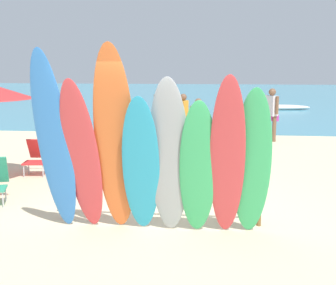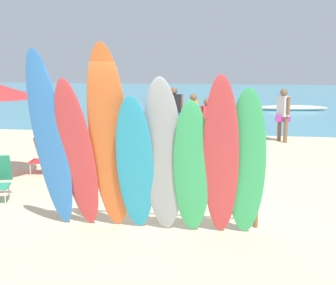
{
  "view_description": "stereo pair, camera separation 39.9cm",
  "coord_description": "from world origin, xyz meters",
  "px_view_note": "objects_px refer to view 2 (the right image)",
  "views": [
    {
      "loc": [
        0.91,
        -6.83,
        2.47
      ],
      "look_at": [
        0.0,
        1.06,
        1.09
      ],
      "focal_mm": 48.63,
      "sensor_mm": 36.0,
      "label": 1
    },
    {
      "loc": [
        1.3,
        -6.77,
        2.47
      ],
      "look_at": [
        0.0,
        1.06,
        1.09
      ],
      "focal_mm": 48.63,
      "sensor_mm": 36.0,
      "label": 2
    }
  ],
  "objects_px": {
    "beachgoer_midbeach": "(193,115)",
    "beachgoer_near_rack": "(174,109)",
    "surfboard_teal_3": "(135,166)",
    "surfboard_blue_0": "(50,142)",
    "surfboard_orange_2": "(110,142)",
    "surfboard_green_5": "(192,169)",
    "surfboard_green_7": "(246,165)",
    "beachgoer_photographing": "(207,121)",
    "surfboard_red_1": "(78,156)",
    "beachgoer_strolling": "(283,111)",
    "surfboard_grey_4": "(163,158)",
    "beach_chair_red": "(44,154)",
    "surfboard_red_6": "(221,160)",
    "surfboard_rack": "(157,189)",
    "distant_boat": "(292,108)"
  },
  "relations": [
    {
      "from": "beachgoer_midbeach",
      "to": "beachgoer_near_rack",
      "type": "height_order",
      "value": "beachgoer_near_rack"
    },
    {
      "from": "surfboard_red_6",
      "to": "surfboard_rack",
      "type": "bearing_deg",
      "value": 147.03
    },
    {
      "from": "surfboard_blue_0",
      "to": "surfboard_teal_3",
      "type": "bearing_deg",
      "value": 6.7
    },
    {
      "from": "surfboard_green_5",
      "to": "distant_boat",
      "type": "height_order",
      "value": "surfboard_green_5"
    },
    {
      "from": "surfboard_green_5",
      "to": "beachgoer_midbeach",
      "type": "distance_m",
      "value": 7.84
    },
    {
      "from": "surfboard_rack",
      "to": "surfboard_green_7",
      "type": "xyz_separation_m",
      "value": [
        1.37,
        -0.55,
        0.56
      ]
    },
    {
      "from": "surfboard_grey_4",
      "to": "beachgoer_midbeach",
      "type": "relative_size",
      "value": 1.53
    },
    {
      "from": "surfboard_teal_3",
      "to": "surfboard_green_5",
      "type": "distance_m",
      "value": 0.81
    },
    {
      "from": "surfboard_red_6",
      "to": "surfboard_green_7",
      "type": "bearing_deg",
      "value": 16.87
    },
    {
      "from": "distant_boat",
      "to": "surfboard_blue_0",
      "type": "bearing_deg",
      "value": -105.61
    },
    {
      "from": "surfboard_green_7",
      "to": "surfboard_blue_0",
      "type": "bearing_deg",
      "value": -178.2
    },
    {
      "from": "surfboard_blue_0",
      "to": "surfboard_orange_2",
      "type": "bearing_deg",
      "value": 5.57
    },
    {
      "from": "surfboard_blue_0",
      "to": "beachgoer_midbeach",
      "type": "relative_size",
      "value": 1.78
    },
    {
      "from": "beachgoer_photographing",
      "to": "surfboard_red_6",
      "type": "bearing_deg",
      "value": -121.99
    },
    {
      "from": "surfboard_rack",
      "to": "surfboard_orange_2",
      "type": "distance_m",
      "value": 1.21
    },
    {
      "from": "surfboard_orange_2",
      "to": "beachgoer_midbeach",
      "type": "height_order",
      "value": "surfboard_orange_2"
    },
    {
      "from": "surfboard_blue_0",
      "to": "beachgoer_strolling",
      "type": "xyz_separation_m",
      "value": [
        3.99,
        8.7,
        -0.37
      ]
    },
    {
      "from": "surfboard_green_7",
      "to": "surfboard_orange_2",
      "type": "bearing_deg",
      "value": -177.2
    },
    {
      "from": "surfboard_red_1",
      "to": "surfboard_red_6",
      "type": "bearing_deg",
      "value": 5.12
    },
    {
      "from": "surfboard_rack",
      "to": "beachgoer_midbeach",
      "type": "bearing_deg",
      "value": 91.83
    },
    {
      "from": "beachgoer_strolling",
      "to": "beachgoer_photographing",
      "type": "relative_size",
      "value": 1.13
    },
    {
      "from": "surfboard_rack",
      "to": "surfboard_red_6",
      "type": "distance_m",
      "value": 1.37
    },
    {
      "from": "surfboard_blue_0",
      "to": "surfboard_red_6",
      "type": "distance_m",
      "value": 2.46
    },
    {
      "from": "surfboard_blue_0",
      "to": "surfboard_red_6",
      "type": "xyz_separation_m",
      "value": [
        2.46,
        0.01,
        -0.17
      ]
    },
    {
      "from": "surfboard_red_1",
      "to": "surfboard_teal_3",
      "type": "distance_m",
      "value": 0.86
    },
    {
      "from": "surfboard_rack",
      "to": "surfboard_red_6",
      "type": "height_order",
      "value": "surfboard_red_6"
    },
    {
      "from": "beachgoer_near_rack",
      "to": "surfboard_green_5",
      "type": "bearing_deg",
      "value": -106.09
    },
    {
      "from": "surfboard_red_6",
      "to": "surfboard_green_7",
      "type": "height_order",
      "value": "surfboard_red_6"
    },
    {
      "from": "surfboard_grey_4",
      "to": "beachgoer_photographing",
      "type": "height_order",
      "value": "surfboard_grey_4"
    },
    {
      "from": "surfboard_red_1",
      "to": "surfboard_green_7",
      "type": "height_order",
      "value": "surfboard_red_1"
    },
    {
      "from": "beachgoer_midbeach",
      "to": "beachgoer_strolling",
      "type": "distance_m",
      "value": 2.91
    },
    {
      "from": "surfboard_teal_3",
      "to": "beachgoer_near_rack",
      "type": "bearing_deg",
      "value": 89.91
    },
    {
      "from": "surfboard_red_1",
      "to": "surfboard_teal_3",
      "type": "xyz_separation_m",
      "value": [
        0.85,
        0.0,
        -0.11
      ]
    },
    {
      "from": "beachgoer_near_rack",
      "to": "surfboard_red_1",
      "type": "bearing_deg",
      "value": -116.82
    },
    {
      "from": "beach_chair_red",
      "to": "surfboard_green_7",
      "type": "bearing_deg",
      "value": -44.0
    },
    {
      "from": "beachgoer_midbeach",
      "to": "surfboard_rack",
      "type": "bearing_deg",
      "value": -161.43
    },
    {
      "from": "beachgoer_near_rack",
      "to": "beach_chair_red",
      "type": "distance_m",
      "value": 5.76
    },
    {
      "from": "surfboard_orange_2",
      "to": "surfboard_red_6",
      "type": "relative_size",
      "value": 1.16
    },
    {
      "from": "surfboard_red_6",
      "to": "beach_chair_red",
      "type": "distance_m",
      "value": 5.55
    },
    {
      "from": "surfboard_teal_3",
      "to": "beachgoer_near_rack",
      "type": "height_order",
      "value": "surfboard_teal_3"
    },
    {
      "from": "surfboard_red_1",
      "to": "surfboard_blue_0",
      "type": "bearing_deg",
      "value": -170.21
    },
    {
      "from": "surfboard_blue_0",
      "to": "beachgoer_photographing",
      "type": "height_order",
      "value": "surfboard_blue_0"
    },
    {
      "from": "surfboard_blue_0",
      "to": "surfboard_grey_4",
      "type": "distance_m",
      "value": 1.66
    },
    {
      "from": "surfboard_green_7",
      "to": "beachgoer_photographing",
      "type": "distance_m",
      "value": 6.77
    },
    {
      "from": "beachgoer_strolling",
      "to": "distant_boat",
      "type": "height_order",
      "value": "beachgoer_strolling"
    },
    {
      "from": "surfboard_grey_4",
      "to": "beachgoer_photographing",
      "type": "relative_size",
      "value": 1.59
    },
    {
      "from": "beachgoer_strolling",
      "to": "surfboard_rack",
      "type": "bearing_deg",
      "value": -48.33
    },
    {
      "from": "surfboard_red_6",
      "to": "beach_chair_red",
      "type": "height_order",
      "value": "surfboard_red_6"
    },
    {
      "from": "beachgoer_photographing",
      "to": "surfboard_rack",
      "type": "bearing_deg",
      "value": -130.84
    },
    {
      "from": "surfboard_green_7",
      "to": "surfboard_grey_4",
      "type": "bearing_deg",
      "value": -178.0
    }
  ]
}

